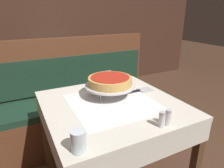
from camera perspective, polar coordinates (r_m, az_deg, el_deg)
dining_table_front at (r=1.38m, az=0.02°, el=-9.05°), size 0.87×0.87×0.77m
dining_table_rear at (r=3.02m, az=-14.90°, el=6.10°), size 0.70×0.70×0.76m
booth_bench at (r=2.21m, az=-9.97°, el=-7.51°), size 1.79×0.51×1.08m
back_wall_panel at (r=3.48m, az=-18.78°, el=16.88°), size 6.00×0.04×2.40m
pizza_pan_stand at (r=1.41m, az=-0.55°, el=-0.56°), size 0.35×0.35×0.09m
deep_dish_pizza at (r=1.39m, az=-0.56°, el=0.95°), size 0.31×0.31×0.06m
pizza_server at (r=1.52m, az=7.21°, el=-2.00°), size 0.28×0.09×0.01m
water_glass_near at (r=0.90m, az=-9.55°, el=-15.69°), size 0.07×0.07×0.10m
salt_shaker at (r=1.09m, az=14.05°, el=-9.74°), size 0.03×0.03×0.08m
pepper_shaker at (r=1.11m, az=15.69°, el=-9.16°), size 0.03×0.03×0.09m
napkin_holder at (r=1.70m, az=-1.63°, el=2.06°), size 0.10×0.05×0.09m
condiment_caddy at (r=2.97m, az=-15.99°, el=9.03°), size 0.11×0.11×0.18m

